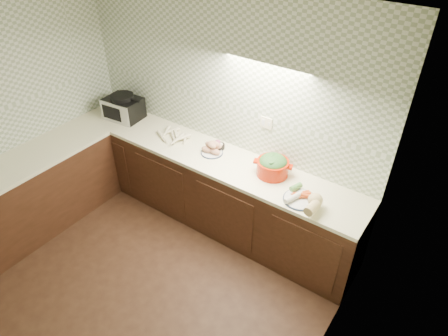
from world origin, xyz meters
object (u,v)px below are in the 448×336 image
Objects in this scene: dutch_oven at (273,165)px; veg_plate at (307,199)px; toaster_oven at (123,107)px; sweet_potato_plate at (212,148)px; parsnip_pile at (174,138)px; onion_bowl at (218,145)px.

dutch_oven is 0.99× the size of veg_plate.
sweet_potato_plate is at bearing -5.93° from toaster_oven.
sweet_potato_plate is (0.51, 0.04, 0.03)m from parsnip_pile.
onion_bowl is at bearing 167.06° from veg_plate.
onion_bowl is (1.35, 0.11, -0.11)m from toaster_oven.
toaster_oven is 1.15× the size of dutch_oven.
toaster_oven is at bearing 179.84° from sweet_potato_plate.
sweet_potato_plate is 1.21m from veg_plate.
dutch_oven reaches higher than veg_plate.
dutch_oven reaches higher than sweet_potato_plate.
toaster_oven is 1.14× the size of veg_plate.
toaster_oven is at bearing 176.29° from veg_plate.
sweet_potato_plate is at bearing 165.35° from dutch_oven.
sweet_potato_plate is 0.72m from dutch_oven.
parsnip_pile is 0.53m from onion_bowl.
onion_bowl reaches higher than parsnip_pile.
onion_bowl is 0.73m from dutch_oven.
veg_plate is (0.48, -0.20, -0.06)m from dutch_oven.
veg_plate is at bearing -12.94° from onion_bowl.
sweet_potato_plate reaches higher than veg_plate.
veg_plate is (1.20, -0.16, -0.00)m from sweet_potato_plate.
veg_plate is at bearing -7.70° from sweet_potato_plate.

